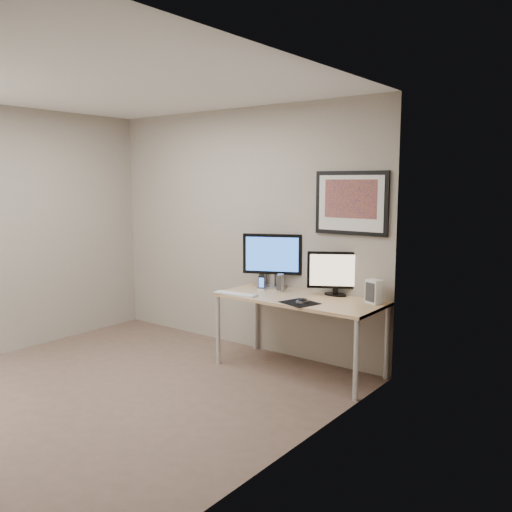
# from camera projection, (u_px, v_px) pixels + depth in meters

# --- Properties ---
(floor) EXTENTS (3.60, 3.60, 0.00)m
(floor) POSITION_uv_depth(u_px,v_px,m) (120.00, 389.00, 4.78)
(floor) COLOR brown
(floor) RESTS_ON ground
(room) EXTENTS (3.60, 3.60, 3.60)m
(room) POSITION_uv_depth(u_px,v_px,m) (154.00, 201.00, 4.91)
(room) COLOR white
(room) RESTS_ON ground
(desk) EXTENTS (1.60, 0.70, 0.73)m
(desk) POSITION_uv_depth(u_px,v_px,m) (299.00, 304.00, 5.15)
(desk) COLOR #A3804F
(desk) RESTS_ON floor
(framed_art) EXTENTS (0.75, 0.04, 0.60)m
(framed_art) POSITION_uv_depth(u_px,v_px,m) (351.00, 203.00, 5.07)
(framed_art) COLOR black
(framed_art) RESTS_ON room
(monitor_large) EXTENTS (0.57, 0.30, 0.56)m
(monitor_large) POSITION_uv_depth(u_px,v_px,m) (272.00, 258.00, 5.57)
(monitor_large) COLOR #A5A5AA
(monitor_large) RESTS_ON desk
(monitor_tv) EXTENTS (0.49, 0.30, 0.43)m
(monitor_tv) POSITION_uv_depth(u_px,v_px,m) (336.00, 272.00, 5.19)
(monitor_tv) COLOR black
(monitor_tv) RESTS_ON desk
(speaker_left) EXTENTS (0.08, 0.08, 0.19)m
(speaker_left) POSITION_uv_depth(u_px,v_px,m) (264.00, 276.00, 5.72)
(speaker_left) COLOR #A5A5AA
(speaker_left) RESTS_ON desk
(speaker_right) EXTENTS (0.08, 0.08, 0.17)m
(speaker_right) POSITION_uv_depth(u_px,v_px,m) (280.00, 283.00, 5.41)
(speaker_right) COLOR #A5A5AA
(speaker_right) RESTS_ON desk
(phone_dock) EXTENTS (0.09, 0.09, 0.14)m
(phone_dock) POSITION_uv_depth(u_px,v_px,m) (262.00, 283.00, 5.47)
(phone_dock) COLOR black
(phone_dock) RESTS_ON desk
(keyboard) EXTENTS (0.47, 0.17, 0.02)m
(keyboard) POSITION_uv_depth(u_px,v_px,m) (235.00, 294.00, 5.26)
(keyboard) COLOR silver
(keyboard) RESTS_ON desk
(mousepad) EXTENTS (0.37, 0.34, 0.00)m
(mousepad) POSITION_uv_depth(u_px,v_px,m) (300.00, 303.00, 4.90)
(mousepad) COLOR black
(mousepad) RESTS_ON desk
(mouse) EXTENTS (0.07, 0.12, 0.04)m
(mouse) POSITION_uv_depth(u_px,v_px,m) (303.00, 300.00, 4.90)
(mouse) COLOR black
(mouse) RESTS_ON mousepad
(fan_unit) EXTENTS (0.17, 0.15, 0.22)m
(fan_unit) POSITION_uv_depth(u_px,v_px,m) (374.00, 292.00, 4.87)
(fan_unit) COLOR silver
(fan_unit) RESTS_ON desk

